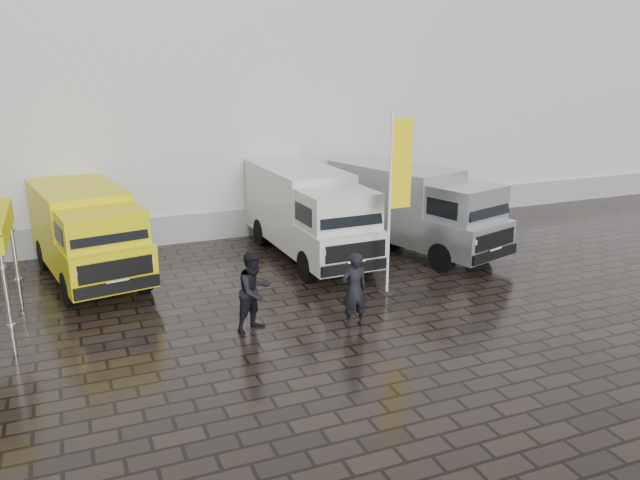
% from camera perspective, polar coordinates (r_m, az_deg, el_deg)
% --- Properties ---
extents(ground, '(120.00, 120.00, 0.00)m').
position_cam_1_polar(ground, '(16.70, 5.79, -5.97)').
color(ground, black).
rests_on(ground, ground).
extents(exhibition_hall, '(44.00, 16.00, 12.00)m').
position_cam_1_polar(exhibition_hall, '(31.04, -4.96, 15.65)').
color(exhibition_hall, silver).
rests_on(exhibition_hall, ground).
extents(hall_plinth, '(44.00, 0.15, 1.00)m').
position_cam_1_polar(hall_plinth, '(24.20, 1.16, 2.40)').
color(hall_plinth, gray).
rests_on(hall_plinth, ground).
extents(van_yellow, '(3.22, 6.08, 2.67)m').
position_cam_1_polar(van_yellow, '(19.37, -20.47, 0.37)').
color(van_yellow, yellow).
rests_on(van_yellow, ground).
extents(van_white, '(2.39, 6.64, 2.85)m').
position_cam_1_polar(van_white, '(20.22, -1.01, 2.32)').
color(van_white, silver).
rests_on(van_white, ground).
extents(van_silver, '(3.96, 6.82, 2.80)m').
position_cam_1_polar(van_silver, '(21.18, 8.59, 2.71)').
color(van_silver, '#ACAFB1').
rests_on(van_silver, ground).
extents(flagpole, '(0.88, 0.50, 5.01)m').
position_cam_1_polar(flagpole, '(16.90, 6.95, 4.20)').
color(flagpole, black).
rests_on(flagpole, ground).
extents(wheelie_bin, '(0.78, 0.78, 1.02)m').
position_cam_1_polar(wheelie_bin, '(26.32, 12.36, 3.18)').
color(wheelie_bin, black).
rests_on(wheelie_bin, ground).
extents(person_front, '(0.69, 0.46, 1.87)m').
position_cam_1_polar(person_front, '(15.08, 3.15, -4.57)').
color(person_front, black).
rests_on(person_front, ground).
extents(person_tent, '(1.19, 1.09, 1.97)m').
position_cam_1_polar(person_tent, '(14.92, -6.02, -4.68)').
color(person_tent, black).
rests_on(person_tent, ground).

